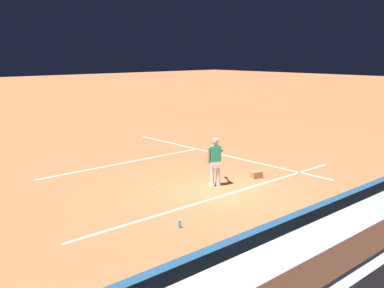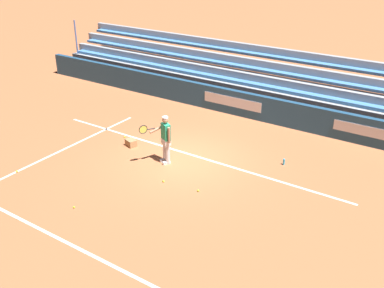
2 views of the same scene
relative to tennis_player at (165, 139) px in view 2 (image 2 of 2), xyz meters
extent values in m
plane|color=#B7663D|center=(-0.35, -0.47, -0.89)|extent=(160.00, 160.00, 0.00)
cube|color=white|center=(-0.35, -0.97, -0.89)|extent=(12.00, 0.10, 0.01)
cube|color=white|center=(3.76, 3.53, -0.89)|extent=(0.10, 12.00, 0.01)
cube|color=white|center=(-0.35, 5.03, -0.89)|extent=(8.22, 0.10, 0.01)
cube|color=navy|center=(-0.35, -5.34, -0.34)|extent=(23.81, 0.24, 1.10)
cube|color=silver|center=(0.28, -5.21, -0.29)|extent=(2.80, 0.01, 0.44)
cube|color=silver|center=(-5.28, -5.21, -0.29)|extent=(2.20, 0.01, 0.40)
cube|color=#9EA3A8|center=(-0.35, -7.14, -0.34)|extent=(22.62, 2.40, 1.10)
cube|color=#4C89CC|center=(-0.35, -6.34, 0.29)|extent=(22.16, 0.40, 0.12)
cube|color=#9EA3A8|center=(-0.35, -6.62, 0.43)|extent=(22.62, 0.24, 0.45)
cube|color=#4C89CC|center=(-0.35, -7.14, 0.74)|extent=(22.16, 0.40, 0.12)
cube|color=#9EA3A8|center=(-0.35, -7.42, 0.88)|extent=(22.62, 0.24, 0.45)
cube|color=#4C89CC|center=(-0.35, -7.94, 1.19)|extent=(22.16, 0.40, 0.12)
cube|color=#9EA3A8|center=(-0.35, -8.22, 1.33)|extent=(22.62, 0.24, 0.45)
cylinder|color=#4C70B2|center=(10.62, -6.04, 0.58)|extent=(0.08, 0.08, 2.95)
cylinder|color=silver|center=(-0.12, 0.03, -0.45)|extent=(0.15, 0.15, 0.88)
cylinder|color=silver|center=(0.08, -0.07, -0.45)|extent=(0.15, 0.15, 0.88)
cube|color=white|center=(-0.09, 0.08, -0.85)|extent=(0.23, 0.30, 0.09)
cube|color=white|center=(0.11, -0.02, -0.85)|extent=(0.23, 0.30, 0.09)
cube|color=silver|center=(-0.02, -0.02, -0.09)|extent=(0.40, 0.35, 0.20)
cube|color=#239366|center=(-0.02, -0.02, 0.28)|extent=(0.42, 0.35, 0.58)
sphere|color=#A37556|center=(-0.01, -0.01, 0.71)|extent=(0.21, 0.21, 0.21)
cylinder|color=white|center=(-0.01, -0.01, 0.80)|extent=(0.20, 0.20, 0.05)
cylinder|color=#A37556|center=(-0.24, 0.09, 0.24)|extent=(0.09, 0.09, 0.56)
cylinder|color=#A37556|center=(0.29, 0.05, 0.33)|extent=(0.35, 0.56, 0.24)
cylinder|color=black|center=(0.40, 0.26, 0.38)|extent=(0.16, 0.28, 0.03)
torus|color=black|center=(0.53, 0.51, 0.42)|extent=(0.16, 0.29, 0.31)
cylinder|color=#D6D14C|center=(0.53, 0.51, 0.42)|extent=(0.13, 0.24, 0.27)
cube|color=#A87F51|center=(1.88, -0.33, -0.76)|extent=(0.47, 0.41, 0.26)
sphere|color=#CCE533|center=(3.72, 3.36, -0.86)|extent=(0.07, 0.07, 0.07)
sphere|color=#CCE533|center=(2.57, -0.75, -0.86)|extent=(0.07, 0.07, 0.07)
sphere|color=#CCE533|center=(-0.76, 1.14, -0.86)|extent=(0.07, 0.07, 0.07)
sphere|color=#CCE533|center=(0.51, 3.80, -0.86)|extent=(0.07, 0.07, 0.07)
sphere|color=#CCE533|center=(-2.01, 1.01, -0.86)|extent=(0.07, 0.07, 0.07)
cylinder|color=#33B2E5|center=(-3.50, -2.12, -0.78)|extent=(0.07, 0.07, 0.22)
camera|label=1|loc=(-10.95, -10.83, 3.76)|focal=42.00mm
camera|label=2|loc=(-8.48, 11.05, 6.43)|focal=42.00mm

